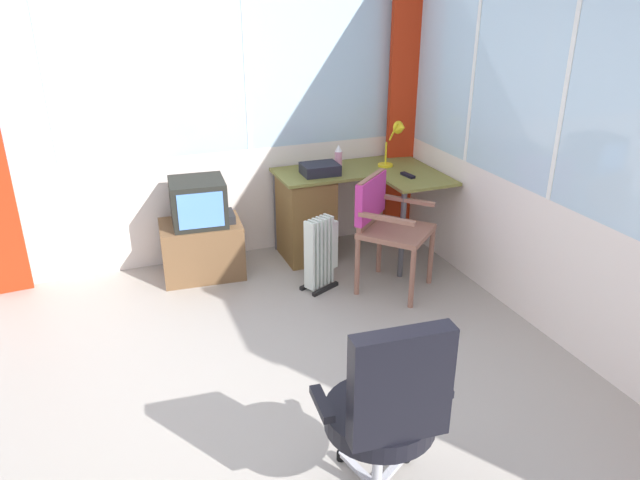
{
  "coord_description": "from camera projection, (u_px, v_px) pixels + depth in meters",
  "views": [
    {
      "loc": [
        -0.49,
        -2.42,
        2.25
      ],
      "look_at": [
        0.81,
        0.94,
        0.67
      ],
      "focal_mm": 33.66,
      "sensor_mm": 36.0,
      "label": 1
    }
  ],
  "objects": [
    {
      "name": "desk_lamp",
      "position": [
        397.0,
        136.0,
        5.07
      ],
      "size": [
        0.23,
        0.2,
        0.41
      ],
      "color": "yellow",
      "rests_on": "desk"
    },
    {
      "name": "ground",
      "position": [
        241.0,
        452.0,
        3.15
      ],
      "size": [
        5.46,
        5.78,
        0.06
      ],
      "primitive_type": "cube",
      "color": "#A0998F"
    },
    {
      "name": "wooden_armchair",
      "position": [
        383.0,
        217.0,
        4.56
      ],
      "size": [
        0.68,
        0.68,
        0.9
      ],
      "color": "#93614E",
      "rests_on": "ground"
    },
    {
      "name": "paper_tray",
      "position": [
        320.0,
        169.0,
        4.96
      ],
      "size": [
        0.31,
        0.24,
        0.09
      ],
      "primitive_type": "cube",
      "rotation": [
        0.0,
        0.0,
        -0.03
      ],
      "color": "#1F202A",
      "rests_on": "desk"
    },
    {
      "name": "spray_bottle",
      "position": [
        338.0,
        158.0,
        5.06
      ],
      "size": [
        0.06,
        0.06,
        0.22
      ],
      "color": "pink",
      "rests_on": "desk"
    },
    {
      "name": "east_window_panel",
      "position": [
        623.0,
        151.0,
        3.33
      ],
      "size": [
        0.07,
        4.78,
        2.74
      ],
      "color": "white",
      "rests_on": "ground"
    },
    {
      "name": "space_heater",
      "position": [
        322.0,
        252.0,
        4.65
      ],
      "size": [
        0.33,
        0.27,
        0.59
      ],
      "color": "silver",
      "rests_on": "ground"
    },
    {
      "name": "desk",
      "position": [
        314.0,
        212.0,
        5.14
      ],
      "size": [
        1.31,
        0.96,
        0.76
      ],
      "color": "olive",
      "rests_on": "ground"
    },
    {
      "name": "north_window_panel",
      "position": [
        154.0,
        103.0,
        4.65
      ],
      "size": [
        4.46,
        0.07,
        2.74
      ],
      "color": "white",
      "rests_on": "ground"
    },
    {
      "name": "office_chair",
      "position": [
        388.0,
        408.0,
        2.55
      ],
      "size": [
        0.61,
        0.58,
        1.02
      ],
      "color": "#B7B7BF",
      "rests_on": "ground"
    },
    {
      "name": "tv_on_stand",
      "position": [
        201.0,
        234.0,
        4.83
      ],
      "size": [
        0.67,
        0.49,
        0.82
      ],
      "color": "brown",
      "rests_on": "ground"
    },
    {
      "name": "curtain_corner",
      "position": [
        404.0,
        94.0,
        5.26
      ],
      "size": [
        0.28,
        0.11,
        2.64
      ],
      "primitive_type": "cube",
      "rotation": [
        0.0,
        0.0,
        -0.15
      ],
      "color": "red",
      "rests_on": "ground"
    },
    {
      "name": "tv_remote",
      "position": [
        408.0,
        175.0,
        4.92
      ],
      "size": [
        0.06,
        0.15,
        0.02
      ],
      "primitive_type": "cube",
      "rotation": [
        0.0,
        0.0,
        0.14
      ],
      "color": "black",
      "rests_on": "desk"
    }
  ]
}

